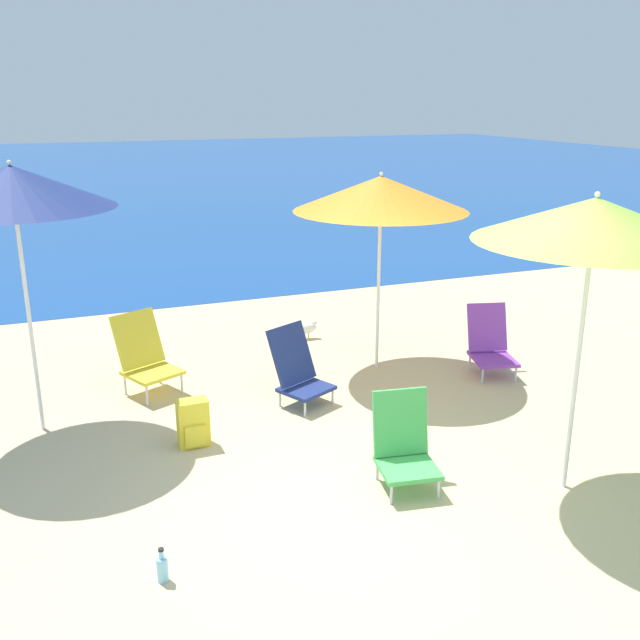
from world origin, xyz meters
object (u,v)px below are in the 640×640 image
Objects in this scene: beach_chair_green at (404,443)px; water_bottle at (162,568)px; beach_chair_navy at (298,369)px; beach_umbrella_navy at (12,187)px; beach_chair_yellow at (145,355)px; backpack_yellow at (193,424)px; seagull at (307,328)px; beach_umbrella_orange at (381,194)px; beach_chair_purple at (490,343)px; beach_umbrella_lime at (594,220)px.

beach_chair_green reaches higher than water_bottle.
beach_chair_green is 0.96× the size of beach_chair_navy.
beach_umbrella_navy is at bearing 104.57° from water_bottle.
beach_chair_yellow is at bearing 131.36° from beach_chair_green.
backpack_yellow is 3.04m from seagull.
beach_chair_green is at bearing -110.89° from beach_umbrella_orange.
beach_chair_green reaches higher than backpack_yellow.
beach_umbrella_navy is at bearing -176.48° from beach_chair_yellow.
backpack_yellow is at bearing -154.43° from beach_umbrella_orange.
beach_chair_purple is 3.11× the size of water_bottle.
beach_chair_purple is at bearing 9.13° from backpack_yellow.
beach_chair_yellow is at bearing 83.50° from water_bottle.
beach_umbrella_orange is 2.97m from beach_chair_yellow.
beach_umbrella_orange is 0.95× the size of beach_umbrella_lime.
beach_chair_yellow is 1.41m from backpack_yellow.
beach_chair_navy is (2.40, -0.29, -1.86)m from beach_umbrella_navy.
beach_chair_green is at bearing -82.58° from beach_chair_yellow.
water_bottle is (-0.36, -3.14, -0.30)m from beach_chair_yellow.
beach_umbrella_orange is 2.05m from beach_chair_navy.
beach_chair_navy is at bearing 121.66° from beach_umbrella_lime.
beach_umbrella_orange reaches higher than beach_chair_purple.
beach_umbrella_orange is at bearing 168.18° from beach_chair_purple.
water_bottle is (-3.99, -2.31, -0.24)m from beach_chair_purple.
beach_chair_navy is 1.81× the size of backpack_yellow.
beach_umbrella_lime is (0.27, -2.85, 0.15)m from beach_umbrella_orange.
seagull is at bearing 144.39° from beach_chair_purple.
water_bottle is at bearing -75.43° from beach_umbrella_navy.
beach_chair_yellow is 2.36m from seagull.
beach_chair_yellow reaches higher than beach_chair_purple.
beach_chair_green is 3.60m from seagull.
water_bottle is (-1.99, -0.54, -0.24)m from beach_chair_green.
beach_chair_green is 1.00× the size of beach_chair_purple.
beach_umbrella_orange is 2.97m from beach_chair_green.
beach_chair_navy is 2.87× the size of seagull.
beach_umbrella_orange is at bearing 44.87° from water_bottle.
beach_umbrella_navy is 3.16× the size of beach_chair_navy.
beach_umbrella_navy is 5.03m from beach_chair_purple.
water_bottle is 0.89× the size of seagull.
beach_chair_purple is 3.47m from backpack_yellow.
beach_chair_yellow is (-1.63, 2.60, 0.06)m from beach_chair_green.
beach_chair_navy is 2.26m from beach_chair_purple.
beach_chair_green is 2.75× the size of seagull.
beach_umbrella_navy is 1.12× the size of beach_umbrella_orange.
beach_chair_yellow is (-3.63, 0.83, 0.06)m from beach_chair_purple.
beach_umbrella_navy reaches higher than water_bottle.
beach_chair_purple reaches higher than beach_chair_green.
beach_umbrella_lime is at bearing -34.07° from beach_umbrella_navy.
beach_umbrella_navy reaches higher than beach_umbrella_lime.
beach_umbrella_orange is at bearing 78.42° from beach_chair_green.
beach_chair_purple is 2.75× the size of seagull.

